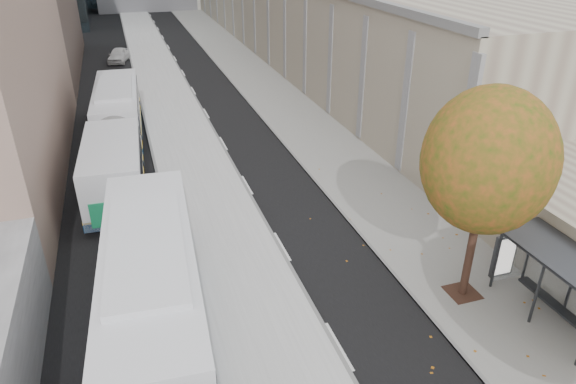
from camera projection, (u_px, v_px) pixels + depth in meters
name	position (u px, v px, depth m)	size (l,w,h in m)	color
bus_platform	(176.00, 120.00, 35.00)	(4.25, 150.00, 0.15)	#B1B1B1
sidewalk	(288.00, 109.00, 37.22)	(4.75, 150.00, 0.08)	gray
bus_shelter	(567.00, 265.00, 16.36)	(1.90, 4.40, 2.53)	#383A3F
tree_c	(488.00, 161.00, 16.10)	(4.20, 4.20, 7.28)	black
bus_far	(116.00, 131.00, 28.82)	(3.42, 17.79, 2.95)	silver
distant_car	(118.00, 55.00, 50.08)	(1.57, 3.90, 1.33)	white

